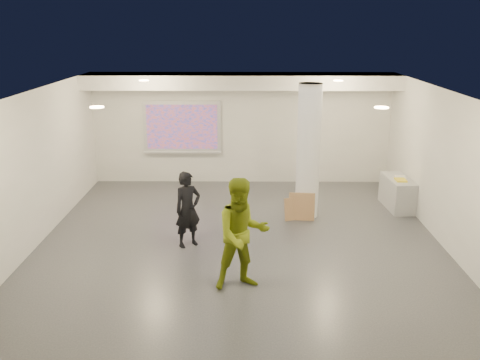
{
  "coord_description": "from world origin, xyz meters",
  "views": [
    {
      "loc": [
        0.1,
        -9.72,
        4.23
      ],
      "look_at": [
        0.0,
        0.4,
        1.25
      ],
      "focal_mm": 40.0,
      "sensor_mm": 36.0,
      "label": 1
    }
  ],
  "objects_px": {
    "column": "(308,152)",
    "projection_screen": "(182,128)",
    "credenza": "(398,193)",
    "woman": "(188,209)",
    "man": "(242,234)"
  },
  "relations": [
    {
      "from": "column",
      "to": "projection_screen",
      "type": "height_order",
      "value": "column"
    },
    {
      "from": "column",
      "to": "credenza",
      "type": "height_order",
      "value": "column"
    },
    {
      "from": "woman",
      "to": "man",
      "type": "distance_m",
      "value": 2.03
    },
    {
      "from": "woman",
      "to": "man",
      "type": "bearing_deg",
      "value": -92.66
    },
    {
      "from": "column",
      "to": "projection_screen",
      "type": "distance_m",
      "value": 4.08
    },
    {
      "from": "projection_screen",
      "to": "man",
      "type": "relative_size",
      "value": 1.12
    },
    {
      "from": "column",
      "to": "woman",
      "type": "height_order",
      "value": "column"
    },
    {
      "from": "column",
      "to": "credenza",
      "type": "bearing_deg",
      "value": 14.01
    },
    {
      "from": "credenza",
      "to": "man",
      "type": "xyz_separation_m",
      "value": [
        -3.66,
        -4.01,
        0.57
      ]
    },
    {
      "from": "column",
      "to": "woman",
      "type": "relative_size",
      "value": 2.0
    },
    {
      "from": "man",
      "to": "projection_screen",
      "type": "bearing_deg",
      "value": 88.95
    },
    {
      "from": "column",
      "to": "woman",
      "type": "bearing_deg",
      "value": -145.26
    },
    {
      "from": "projection_screen",
      "to": "man",
      "type": "bearing_deg",
      "value": -74.83
    },
    {
      "from": "woman",
      "to": "credenza",
      "type": "bearing_deg",
      "value": -8.7
    },
    {
      "from": "projection_screen",
      "to": "woman",
      "type": "distance_m",
      "value": 4.5
    }
  ]
}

